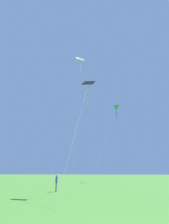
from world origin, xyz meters
TOP-DOWN VIEW (x-y plane):
  - kite_black_large at (-3.10, 11.81)m, footprint 1.41×6.98m
  - kite_yellow_diamond at (-8.16, 28.01)m, footprint 2.04×8.46m
  - kite_green_small at (-1.44, 35.73)m, footprint 4.80×11.47m
  - person_in_blue_jacket at (-6.75, 13.91)m, footprint 0.29×0.49m

SIDE VIEW (x-z plane):
  - person_in_blue_jacket at x=-6.75m, z-range 0.16..1.75m
  - kite_black_large at x=-3.10m, z-range 4.24..15.07m
  - kite_green_small at x=-1.44m, z-range 7.81..25.22m
  - kite_yellow_diamond at x=-8.16m, z-range 11.11..37.39m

